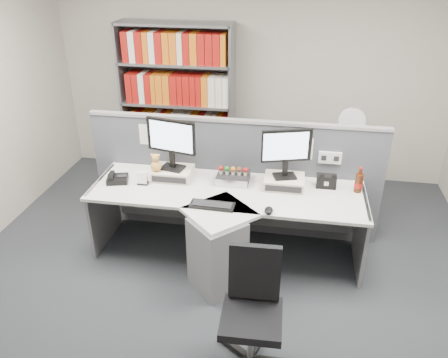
% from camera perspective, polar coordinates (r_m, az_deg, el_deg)
% --- Properties ---
extents(ground, '(5.50, 5.50, 0.00)m').
position_cam_1_polar(ground, '(4.02, -1.62, -16.03)').
color(ground, '#303439').
rests_on(ground, ground).
extents(room_shell, '(5.04, 5.54, 2.72)m').
position_cam_1_polar(room_shell, '(3.09, -2.06, 8.97)').
color(room_shell, '#B3ACA0').
rests_on(room_shell, ground).
extents(partition, '(3.00, 0.08, 1.27)m').
position_cam_1_polar(partition, '(4.67, 1.30, 0.35)').
color(partition, '#4E4F58').
rests_on(partition, ground).
extents(desk, '(2.60, 1.20, 0.72)m').
position_cam_1_polar(desk, '(4.20, -0.13, -5.97)').
color(desk, silver).
rests_on(desk, ground).
extents(monitor_riser_left, '(0.38, 0.31, 0.10)m').
position_cam_1_polar(monitor_riser_left, '(4.48, -6.50, 0.74)').
color(monitor_riser_left, beige).
rests_on(monitor_riser_left, desk).
extents(monitor_riser_right, '(0.38, 0.31, 0.10)m').
position_cam_1_polar(monitor_riser_right, '(4.33, 7.65, -0.35)').
color(monitor_riser_right, beige).
rests_on(monitor_riser_right, desk).
extents(monitor_left, '(0.50, 0.20, 0.51)m').
position_cam_1_polar(monitor_left, '(4.34, -6.74, 4.94)').
color(monitor_left, black).
rests_on(monitor_left, monitor_riser_left).
extents(monitor_right, '(0.46, 0.20, 0.48)m').
position_cam_1_polar(monitor_right, '(4.19, 7.93, 3.74)').
color(monitor_right, black).
rests_on(monitor_right, monitor_riser_right).
extents(desktop_pc, '(0.31, 0.28, 0.08)m').
position_cam_1_polar(desktop_pc, '(4.39, 1.19, 0.18)').
color(desktop_pc, black).
rests_on(desktop_pc, desk).
extents(figurines, '(0.29, 0.05, 0.09)m').
position_cam_1_polar(figurines, '(4.33, 1.17, 1.17)').
color(figurines, beige).
rests_on(figurines, desktop_pc).
extents(keyboard, '(0.40, 0.16, 0.03)m').
position_cam_1_polar(keyboard, '(3.98, -1.51, -3.35)').
color(keyboard, black).
rests_on(keyboard, desk).
extents(mouse, '(0.07, 0.12, 0.04)m').
position_cam_1_polar(mouse, '(3.90, 5.71, -3.99)').
color(mouse, black).
rests_on(mouse, desk).
extents(desk_phone, '(0.24, 0.23, 0.09)m').
position_cam_1_polar(desk_phone, '(4.51, -13.45, 0.04)').
color(desk_phone, black).
rests_on(desk_phone, desk).
extents(desk_calendar, '(0.11, 0.08, 0.13)m').
position_cam_1_polar(desk_calendar, '(4.40, -10.29, -0.01)').
color(desk_calendar, black).
rests_on(desk_calendar, desk).
extents(plush_toy, '(0.11, 0.11, 0.18)m').
position_cam_1_polar(plush_toy, '(4.41, -8.66, 1.94)').
color(plush_toy, gold).
rests_on(plush_toy, monitor_riser_left).
extents(speaker, '(0.19, 0.10, 0.13)m').
position_cam_1_polar(speaker, '(4.38, 12.87, -0.27)').
color(speaker, black).
rests_on(speaker, desk).
extents(cola_bottle, '(0.08, 0.08, 0.25)m').
position_cam_1_polar(cola_bottle, '(4.36, 16.76, -0.46)').
color(cola_bottle, '#3F190A').
rests_on(cola_bottle, desk).
extents(shelving_unit, '(1.41, 0.40, 2.00)m').
position_cam_1_polar(shelving_unit, '(5.80, -5.86, 9.21)').
color(shelving_unit, slate).
rests_on(shelving_unit, ground).
extents(filing_cabinet, '(0.45, 0.61, 0.70)m').
position_cam_1_polar(filing_cabinet, '(5.46, 14.96, 0.08)').
color(filing_cabinet, slate).
rests_on(filing_cabinet, ground).
extents(desk_fan, '(0.31, 0.18, 0.51)m').
position_cam_1_polar(desk_fan, '(5.20, 15.85, 6.68)').
color(desk_fan, white).
rests_on(desk_fan, filing_cabinet).
extents(office_chair, '(0.58, 0.60, 0.90)m').
position_cam_1_polar(office_chair, '(3.33, 3.65, -15.92)').
color(office_chair, silver).
rests_on(office_chair, ground).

